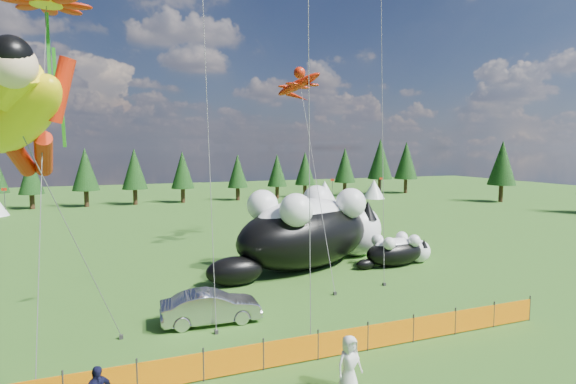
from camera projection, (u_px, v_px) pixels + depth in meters
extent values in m
plane|color=#173C0B|center=(264.00, 331.00, 18.14)|extent=(160.00, 160.00, 0.00)
cylinder|color=#262626|center=(137.00, 376.00, 13.51)|extent=(0.06, 0.06, 1.10)
cylinder|color=#262626|center=(203.00, 365.00, 14.22)|extent=(0.06, 0.06, 1.10)
cylinder|color=#262626|center=(263.00, 354.00, 14.94)|extent=(0.06, 0.06, 1.10)
cylinder|color=#262626|center=(318.00, 345.00, 15.66)|extent=(0.06, 0.06, 1.10)
cylinder|color=#262626|center=(368.00, 336.00, 16.37)|extent=(0.06, 0.06, 1.10)
cylinder|color=#262626|center=(413.00, 328.00, 17.09)|extent=(0.06, 0.06, 1.10)
cylinder|color=#262626|center=(455.00, 321.00, 17.81)|extent=(0.06, 0.06, 1.10)
cylinder|color=#262626|center=(494.00, 314.00, 18.52)|extent=(0.06, 0.06, 1.10)
cylinder|color=#262626|center=(530.00, 308.00, 19.24)|extent=(0.06, 0.06, 1.10)
cube|color=orange|center=(101.00, 384.00, 13.15)|extent=(2.00, 0.04, 0.90)
cube|color=orange|center=(171.00, 372.00, 13.87)|extent=(2.00, 0.04, 0.90)
cube|color=orange|center=(234.00, 361.00, 14.59)|extent=(2.00, 0.04, 0.90)
cube|color=orange|center=(291.00, 351.00, 15.30)|extent=(2.00, 0.04, 0.90)
cube|color=orange|center=(343.00, 342.00, 16.02)|extent=(2.00, 0.04, 0.90)
cube|color=orange|center=(391.00, 333.00, 16.74)|extent=(2.00, 0.04, 0.90)
cube|color=orange|center=(435.00, 326.00, 17.45)|extent=(2.00, 0.04, 0.90)
cube|color=orange|center=(475.00, 319.00, 18.17)|extent=(2.00, 0.04, 0.90)
cube|color=orange|center=(512.00, 312.00, 18.89)|extent=(2.00, 0.04, 0.90)
ellipsoid|color=black|center=(306.00, 235.00, 27.70)|extent=(11.20, 8.15, 4.07)
ellipsoid|color=white|center=(306.00, 219.00, 27.60)|extent=(8.39, 5.98, 2.48)
sphere|color=white|center=(355.00, 229.00, 30.92)|extent=(3.61, 3.61, 3.61)
sphere|color=#E45864|center=(368.00, 227.00, 31.96)|extent=(0.51, 0.51, 0.51)
ellipsoid|color=black|center=(235.00, 271.00, 24.16)|extent=(3.52, 2.63, 1.58)
cone|color=black|center=(368.00, 210.00, 29.99)|extent=(1.26, 1.26, 1.26)
cone|color=black|center=(343.00, 207.00, 31.57)|extent=(1.26, 1.26, 1.26)
sphere|color=white|center=(317.00, 199.00, 30.26)|extent=(1.90, 1.90, 1.90)
sphere|color=white|center=(351.00, 203.00, 28.11)|extent=(1.90, 1.90, 1.90)
sphere|color=white|center=(262.00, 205.00, 27.06)|extent=(1.90, 1.90, 1.90)
sphere|color=white|center=(296.00, 210.00, 24.91)|extent=(1.90, 1.90, 1.90)
ellipsoid|color=black|center=(395.00, 253.00, 28.26)|extent=(4.27, 2.23, 1.66)
ellipsoid|color=white|center=(395.00, 246.00, 28.22)|extent=(3.22, 1.60, 1.01)
sphere|color=white|center=(419.00, 251.00, 29.09)|extent=(1.47, 1.47, 1.47)
sphere|color=#E45864|center=(426.00, 250.00, 29.36)|extent=(0.21, 0.21, 0.21)
ellipsoid|color=black|center=(366.00, 264.00, 27.38)|extent=(1.33, 0.74, 0.64)
cone|color=black|center=(424.00, 243.00, 28.64)|extent=(0.52, 0.52, 0.52)
cone|color=black|center=(414.00, 241.00, 29.43)|extent=(0.52, 0.52, 0.52)
sphere|color=white|center=(402.00, 237.00, 29.16)|extent=(0.77, 0.77, 0.77)
sphere|color=white|center=(414.00, 241.00, 28.08)|extent=(0.77, 0.77, 0.77)
sphere|color=white|center=(377.00, 240.00, 28.34)|extent=(0.77, 0.77, 0.77)
sphere|color=white|center=(389.00, 243.00, 27.26)|extent=(0.77, 0.77, 0.77)
imported|color=#B3B3B8|center=(211.00, 307.00, 18.98)|extent=(4.25, 1.67, 1.38)
imported|color=silver|center=(349.00, 364.00, 13.57)|extent=(0.92, 0.67, 1.76)
cylinder|color=#595959|center=(78.00, 242.00, 15.19)|extent=(0.03, 0.03, 9.04)
cube|color=#262626|center=(121.00, 337.00, 17.43)|extent=(0.15, 0.15, 0.16)
cylinder|color=#595959|center=(313.00, 168.00, 27.97)|extent=(0.03, 0.03, 16.94)
cube|color=#262626|center=(335.00, 293.00, 22.63)|extent=(0.15, 0.15, 0.16)
cylinder|color=#595959|center=(41.00, 189.00, 13.64)|extent=(0.03, 0.03, 12.50)
cube|color=#23991B|center=(50.00, 81.00, 15.00)|extent=(0.20, 0.20, 4.45)
cylinder|color=#595959|center=(208.00, 130.00, 19.11)|extent=(0.03, 0.03, 16.53)
cube|color=#262626|center=(216.00, 332.00, 17.91)|extent=(0.15, 0.15, 0.16)
cylinder|color=#595959|center=(382.00, 68.00, 26.20)|extent=(0.03, 0.03, 24.62)
cube|color=#262626|center=(384.00, 284.00, 24.17)|extent=(0.15, 0.15, 0.16)
cylinder|color=#595959|center=(309.00, 137.00, 16.54)|extent=(0.03, 0.03, 15.57)
cube|color=#262626|center=(311.00, 356.00, 15.81)|extent=(0.15, 0.15, 0.16)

